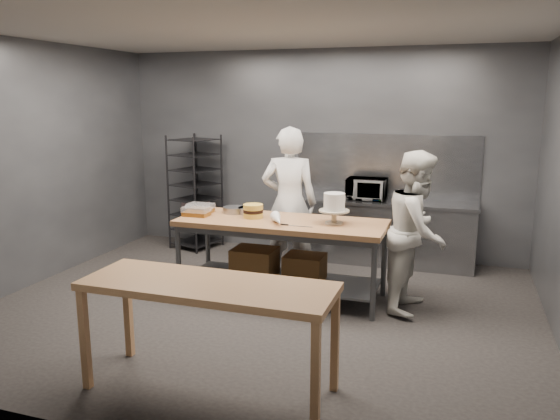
% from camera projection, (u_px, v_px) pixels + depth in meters
% --- Properties ---
extents(ground, '(6.00, 6.00, 0.00)m').
position_uv_depth(ground, '(260.00, 309.00, 6.08)').
color(ground, black).
rests_on(ground, ground).
extents(back_wall, '(6.00, 0.04, 3.00)m').
position_uv_depth(back_wall, '(318.00, 153.00, 8.10)').
color(back_wall, '#4C4F54').
rests_on(back_wall, ground).
extents(work_table, '(2.40, 0.90, 0.92)m').
position_uv_depth(work_table, '(279.00, 249.00, 6.37)').
color(work_table, brown).
rests_on(work_table, ground).
extents(near_counter, '(2.00, 0.70, 0.90)m').
position_uv_depth(near_counter, '(208.00, 293.00, 4.25)').
color(near_counter, olive).
rests_on(near_counter, ground).
extents(back_counter, '(2.60, 0.60, 0.90)m').
position_uv_depth(back_counter, '(380.00, 231.00, 7.70)').
color(back_counter, slate).
rests_on(back_counter, ground).
extents(splashback_panel, '(2.60, 0.02, 0.90)m').
position_uv_depth(splashback_panel, '(386.00, 166.00, 7.80)').
color(splashback_panel, slate).
rests_on(splashback_panel, back_counter).
extents(speed_rack, '(0.76, 0.79, 1.75)m').
position_uv_depth(speed_rack, '(195.00, 193.00, 8.43)').
color(speed_rack, black).
rests_on(speed_rack, ground).
extents(chef_behind, '(0.79, 0.60, 1.96)m').
position_uv_depth(chef_behind, '(289.00, 203.00, 7.00)').
color(chef_behind, white).
rests_on(chef_behind, ground).
extents(chef_right, '(0.78, 0.94, 1.76)m').
position_uv_depth(chef_right, '(417.00, 232.00, 5.91)').
color(chef_right, silver).
rests_on(chef_right, ground).
extents(microwave, '(0.54, 0.37, 0.30)m').
position_uv_depth(microwave, '(366.00, 189.00, 7.65)').
color(microwave, black).
rests_on(microwave, back_counter).
extents(frosted_cake_stand, '(0.34, 0.34, 0.35)m').
position_uv_depth(frosted_cake_stand, '(334.00, 205.00, 6.07)').
color(frosted_cake_stand, '#BAAE94').
rests_on(frosted_cake_stand, work_table).
extents(layer_cake, '(0.23, 0.23, 0.16)m').
position_uv_depth(layer_cake, '(253.00, 211.00, 6.40)').
color(layer_cake, gold).
rests_on(layer_cake, work_table).
extents(cake_pans, '(0.45, 0.29, 0.07)m').
position_uv_depth(cake_pans, '(241.00, 210.00, 6.66)').
color(cake_pans, gray).
rests_on(cake_pans, work_table).
extents(piping_bag, '(0.28, 0.39, 0.12)m').
position_uv_depth(piping_bag, '(278.00, 220.00, 6.04)').
color(piping_bag, silver).
rests_on(piping_bag, work_table).
extents(offset_spatula, '(0.36, 0.02, 0.02)m').
position_uv_depth(offset_spatula, '(292.00, 225.00, 6.01)').
color(offset_spatula, slate).
rests_on(offset_spatula, work_table).
extents(pastry_clamshells, '(0.35, 0.41, 0.11)m').
position_uv_depth(pastry_clamshells, '(198.00, 209.00, 6.61)').
color(pastry_clamshells, '#8F581C').
rests_on(pastry_clamshells, work_table).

